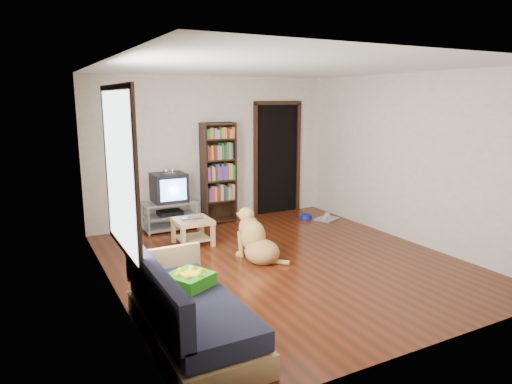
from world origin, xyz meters
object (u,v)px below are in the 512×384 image
coffee_table (193,227)px  green_cushion (190,280)px  crt_tv (169,187)px  sofa (187,315)px  tv_stand (170,214)px  dog_bowl (306,216)px  laptop (193,219)px  dog (256,241)px  bookshelf (218,168)px  grey_rag (327,219)px

coffee_table → green_cushion: bearing=-110.6°
crt_tv → sofa: crt_tv is taller
tv_stand → sofa: size_ratio=0.50×
dog_bowl → tv_stand: tv_stand is taller
tv_stand → laptop: bearing=-86.1°
sofa → dog: 2.27m
laptop → dog: bearing=-55.1°
green_cushion → coffee_table: bearing=42.0°
green_cushion → sofa: 0.36m
bookshelf → coffee_table: bearing=-130.7°
bookshelf → dog: bearing=-99.4°
laptop → tv_stand: tv_stand is taller
laptop → dog: size_ratio=0.39×
dog_bowl → sofa: bearing=-137.5°
tv_stand → bookshelf: size_ratio=0.50×
coffee_table → tv_stand: bearing=94.1°
tv_stand → coffee_table: 0.94m
coffee_table → sofa: bearing=-111.1°
laptop → sofa: sofa is taller
dog_bowl → dog: 2.42m
grey_rag → tv_stand: tv_stand is taller
grey_rag → laptop: bearing=-174.9°
tv_stand → grey_rag: bearing=-14.6°
green_cushion → grey_rag: (3.62, 2.65, -0.47)m
bookshelf → sofa: (-1.92, -3.72, -0.74)m
laptop → tv_stand: 0.98m
grey_rag → dog_bowl: bearing=140.2°
laptop → crt_tv: 1.04m
tv_stand → sofa: bearing=-105.0°
dog_bowl → dog: (-1.87, -1.53, 0.23)m
tv_stand → sofa: sofa is taller
grey_rag → bookshelf: bookshelf is taller
tv_stand → bookshelf: (0.95, 0.09, 0.73)m
tv_stand → crt_tv: bearing=90.0°
crt_tv → bookshelf: size_ratio=0.32×
dog_bowl → crt_tv: 2.62m
tv_stand → dog: size_ratio=1.08×
dog_bowl → dog: bearing=-140.8°
bookshelf → coffee_table: bookshelf is taller
bookshelf → dog: size_ratio=2.16×
dog_bowl → dog: size_ratio=0.26×
crt_tv → dog: (0.60, -2.02, -0.47)m
green_cushion → dog: (1.45, 1.37, -0.21)m
green_cushion → laptop: 2.58m
crt_tv → sofa: bearing=-104.9°
laptop → grey_rag: laptop is taller
bookshelf → laptop: bearing=-129.9°
dog_bowl → coffee_table: bearing=-169.2°
green_cushion → tv_stand: bearing=48.5°
green_cushion → dog: size_ratio=0.45×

